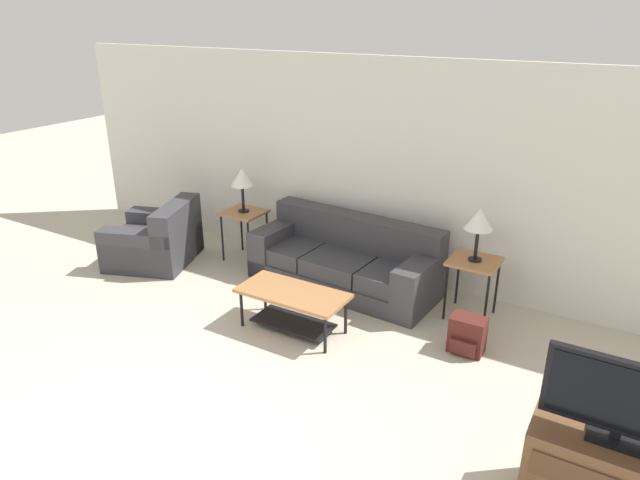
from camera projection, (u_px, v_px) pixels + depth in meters
name	position (u px, v px, depth m)	size (l,w,h in m)	color
ground_plane	(114.00, 478.00, 4.02)	(24.00, 24.00, 0.00)	beige
wall_back	(371.00, 169.00, 6.76)	(9.10, 0.06, 2.60)	silver
couch	(345.00, 262.00, 6.71)	(2.27, 1.00, 0.82)	#38383D
armchair	(156.00, 241.00, 7.37)	(1.26, 1.29, 0.80)	#38383D
coffee_table	(293.00, 302.00, 5.76)	(1.12, 0.53, 0.44)	#A87042
side_table_left	(244.00, 217.00, 7.34)	(0.51, 0.48, 0.66)	#A87042
side_table_right	(474.00, 267.00, 5.93)	(0.51, 0.48, 0.66)	#A87042
table_lamp_left	(242.00, 178.00, 7.14)	(0.29, 0.29, 0.56)	black
table_lamp_right	(479.00, 220.00, 5.73)	(0.29, 0.29, 0.56)	black
tv_console	(604.00, 480.00, 3.60)	(0.96, 0.46, 0.63)	brown
television	(624.00, 400.00, 3.37)	(0.91, 0.20, 0.56)	black
backpack	(467.00, 335.00, 5.44)	(0.33, 0.29, 0.37)	#4C1E19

